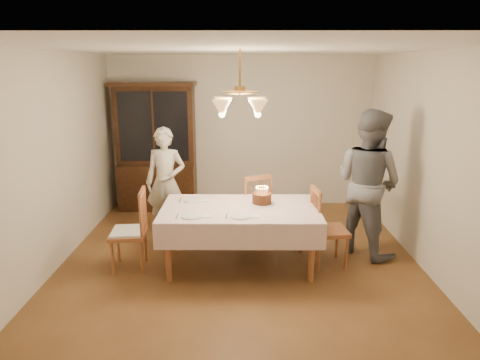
{
  "coord_description": "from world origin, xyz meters",
  "views": [
    {
      "loc": [
        0.02,
        -4.91,
        2.42
      ],
      "look_at": [
        0.0,
        0.2,
        1.05
      ],
      "focal_mm": 32.0,
      "sensor_mm": 36.0,
      "label": 1
    }
  ],
  "objects_px": {
    "china_hutch": "(157,149)",
    "chair_far_side": "(253,211)",
    "dining_table": "(240,213)",
    "elderly_woman": "(166,183)",
    "birthday_cake": "(262,199)"
  },
  "relations": [
    {
      "from": "china_hutch",
      "to": "chair_far_side",
      "type": "relative_size",
      "value": 2.16
    },
    {
      "from": "dining_table",
      "to": "elderly_woman",
      "type": "relative_size",
      "value": 1.19
    },
    {
      "from": "dining_table",
      "to": "chair_far_side",
      "type": "bearing_deg",
      "value": 77.34
    },
    {
      "from": "elderly_woman",
      "to": "chair_far_side",
      "type": "bearing_deg",
      "value": -3.25
    },
    {
      "from": "elderly_woman",
      "to": "china_hutch",
      "type": "bearing_deg",
      "value": 112.63
    },
    {
      "from": "elderly_woman",
      "to": "dining_table",
      "type": "bearing_deg",
      "value": -36.28
    },
    {
      "from": "chair_far_side",
      "to": "elderly_woman",
      "type": "height_order",
      "value": "elderly_woman"
    },
    {
      "from": "chair_far_side",
      "to": "birthday_cake",
      "type": "bearing_deg",
      "value": -81.62
    },
    {
      "from": "china_hutch",
      "to": "chair_far_side",
      "type": "distance_m",
      "value": 2.26
    },
    {
      "from": "chair_far_side",
      "to": "elderly_woman",
      "type": "xyz_separation_m",
      "value": [
        -1.24,
        0.22,
        0.35
      ]
    },
    {
      "from": "china_hutch",
      "to": "dining_table",
      "type": "bearing_deg",
      "value": -57.57
    },
    {
      "from": "china_hutch",
      "to": "elderly_woman",
      "type": "distance_m",
      "value": 1.33
    },
    {
      "from": "china_hutch",
      "to": "elderly_woman",
      "type": "bearing_deg",
      "value": -73.97
    },
    {
      "from": "china_hutch",
      "to": "chair_far_side",
      "type": "xyz_separation_m",
      "value": [
        1.61,
        -1.48,
        -0.6
      ]
    },
    {
      "from": "china_hutch",
      "to": "elderly_woman",
      "type": "height_order",
      "value": "china_hutch"
    }
  ]
}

